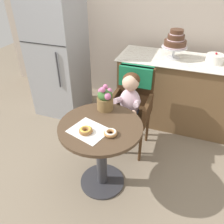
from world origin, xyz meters
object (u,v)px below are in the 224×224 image
at_px(cafe_table, 101,144).
at_px(tiered_cake_stand, 175,41).
at_px(wicker_chair, 133,97).
at_px(flower_vase, 105,99).
at_px(donut_mid, 86,130).
at_px(round_layer_cake, 215,59).
at_px(refrigerator, 58,53).
at_px(seated_child, 129,100).
at_px(donut_front, 111,133).

xyz_separation_m(cafe_table, tiered_cake_stand, (0.41, 1.30, 0.59)).
relative_size(wicker_chair, flower_vase, 3.94).
distance_m(donut_mid, round_layer_cake, 1.73).
distance_m(tiered_cake_stand, refrigerator, 1.49).
bearing_deg(donut_mid, refrigerator, 128.46).
bearing_deg(refrigerator, seated_child, -26.13).
distance_m(donut_mid, flower_vase, 0.39).
bearing_deg(round_layer_cake, wicker_chair, -141.64).
relative_size(donut_front, refrigerator, 0.06).
bearing_deg(flower_vase, donut_front, -62.45).
bearing_deg(donut_mid, wicker_chair, 78.38).
bearing_deg(round_layer_cake, seated_child, -135.20).
bearing_deg(seated_child, donut_mid, -104.23).
distance_m(donut_mid, refrigerator, 1.58).
distance_m(wicker_chair, tiered_cake_stand, 0.82).
height_order(flower_vase, refrigerator, refrigerator).
height_order(cafe_table, tiered_cake_stand, tiered_cake_stand).
bearing_deg(round_layer_cake, refrigerator, -173.93).
bearing_deg(cafe_table, tiered_cake_stand, 72.59).
height_order(seated_child, tiered_cake_stand, tiered_cake_stand).
xyz_separation_m(seated_child, refrigerator, (-1.15, 0.56, 0.17)).
relative_size(wicker_chair, donut_mid, 8.54).
relative_size(tiered_cake_stand, refrigerator, 0.20).
relative_size(seated_child, tiered_cake_stand, 2.18).
xyz_separation_m(wicker_chair, donut_front, (0.03, -0.78, 0.10)).
relative_size(round_layer_cake, refrigerator, 0.12).
height_order(donut_front, donut_mid, donut_mid).
height_order(tiered_cake_stand, refrigerator, refrigerator).
xyz_separation_m(tiered_cake_stand, round_layer_cake, (0.46, 0.00, -0.15)).
height_order(donut_front, tiered_cake_stand, tiered_cake_stand).
bearing_deg(cafe_table, refrigerator, 133.67).
xyz_separation_m(donut_mid, tiered_cake_stand, (0.48, 1.43, 0.36)).
bearing_deg(round_layer_cake, flower_vase, -131.10).
bearing_deg(round_layer_cake, donut_mid, -123.28).
relative_size(seated_child, round_layer_cake, 3.66).
relative_size(flower_vase, tiered_cake_stand, 0.73).
xyz_separation_m(donut_front, donut_mid, (-0.20, -0.04, 0.00)).
bearing_deg(refrigerator, round_layer_cake, 6.07).
relative_size(wicker_chair, round_layer_cake, 4.81).
distance_m(wicker_chair, donut_mid, 0.85).
height_order(donut_front, round_layer_cake, round_layer_cake).
height_order(cafe_table, round_layer_cake, round_layer_cake).
bearing_deg(tiered_cake_stand, cafe_table, -107.41).
bearing_deg(cafe_table, donut_front, -35.74).
bearing_deg(seated_child, round_layer_cake, 44.80).
height_order(cafe_table, donut_front, donut_front).
distance_m(cafe_table, tiered_cake_stand, 1.49).
height_order(round_layer_cake, refrigerator, refrigerator).
height_order(seated_child, refrigerator, refrigerator).
bearing_deg(wicker_chair, round_layer_cake, 43.73).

